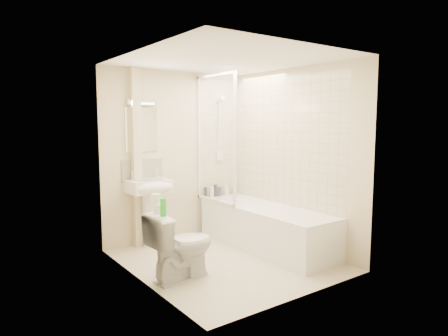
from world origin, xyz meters
TOP-DOWN VIEW (x-y plane):
  - floor at (0.00, 0.00)m, footprint 2.50×2.50m
  - wall_back at (0.00, 1.25)m, footprint 2.20×0.02m
  - wall_left at (-1.10, 0.00)m, footprint 0.02×2.50m
  - wall_right at (1.10, 0.00)m, footprint 0.02×2.50m
  - ceiling at (0.00, 0.00)m, footprint 2.20×2.50m
  - tile_back at (0.75, 1.24)m, footprint 0.70×0.01m
  - tile_right at (1.09, 0.12)m, footprint 0.01×2.10m
  - pipe_boxing at (-0.62, 1.19)m, footprint 0.12×0.12m
  - splashback at (-0.52, 1.24)m, footprint 0.60×0.02m
  - mirror at (-0.52, 1.24)m, footprint 0.46×0.01m
  - strip_light at (-0.52, 1.22)m, footprint 0.42×0.07m
  - bathtub at (0.75, 0.12)m, footprint 0.70×2.10m
  - shower_screen at (0.40, 0.80)m, footprint 0.04×0.92m
  - shower_fixture at (0.75, 1.19)m, footprint 0.10×0.16m
  - pedestal_sink at (-0.52, 1.01)m, footprint 0.54×0.49m
  - bottle_black_a at (0.46, 1.16)m, footprint 0.05×0.05m
  - bottle_white_a at (0.58, 1.16)m, footprint 0.06×0.06m
  - bottle_black_b at (0.65, 1.16)m, footprint 0.06×0.06m
  - bottle_blue at (0.72, 1.16)m, footprint 0.06×0.06m
  - bottle_cream at (0.84, 1.16)m, footprint 0.05×0.05m
  - bottle_white_b at (0.87, 1.16)m, footprint 0.06×0.06m
  - bottle_green at (1.00, 1.16)m, footprint 0.06×0.06m
  - toilet at (-0.72, -0.17)m, footprint 0.55×0.80m
  - toilet_roll_lower at (-0.95, -0.11)m, footprint 0.11×0.11m
  - toilet_roll_upper at (-0.96, -0.08)m, footprint 0.10×0.10m
  - green_bottle at (-0.97, -0.27)m, footprint 0.06×0.06m

SIDE VIEW (x-z plane):
  - floor at x=0.00m, z-range 0.00..0.00m
  - bathtub at x=0.75m, z-range 0.01..0.56m
  - toilet at x=-0.72m, z-range 0.00..0.74m
  - bottle_green at x=1.00m, z-range 0.55..0.63m
  - bottle_white_b at x=0.87m, z-range 0.55..0.68m
  - bottle_blue at x=0.72m, z-range 0.55..0.68m
  - bottle_white_a at x=0.58m, z-range 0.55..0.70m
  - bottle_black_a at x=0.46m, z-range 0.55..0.71m
  - bottle_cream at x=0.84m, z-range 0.55..0.73m
  - bottle_black_b at x=0.65m, z-range 0.55..0.73m
  - pedestal_sink at x=-0.52m, z-range 0.21..1.26m
  - toilet_roll_lower at x=-0.95m, z-range 0.74..0.84m
  - green_bottle at x=-0.97m, z-range 0.74..0.93m
  - toilet_roll_upper at x=-0.96m, z-range 0.84..0.94m
  - splashback at x=-0.52m, z-range 0.88..1.18m
  - wall_back at x=0.00m, z-range 0.00..2.40m
  - wall_left at x=-1.10m, z-range 0.00..2.40m
  - wall_right at x=1.10m, z-range 0.00..2.40m
  - pipe_boxing at x=-0.62m, z-range 0.00..2.40m
  - tile_back at x=0.75m, z-range 0.55..2.30m
  - tile_right at x=1.09m, z-range 0.55..2.30m
  - shower_screen at x=0.40m, z-range 0.55..2.35m
  - shower_fixture at x=0.75m, z-range 1.05..2.04m
  - mirror at x=-0.52m, z-range 1.28..1.88m
  - strip_light at x=-0.52m, z-range 1.92..1.98m
  - ceiling at x=0.00m, z-range 2.39..2.41m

